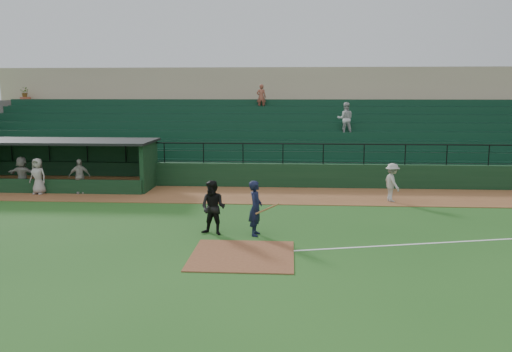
{
  "coord_description": "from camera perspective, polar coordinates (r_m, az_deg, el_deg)",
  "views": [
    {
      "loc": [
        1.37,
        -15.53,
        4.72
      ],
      "look_at": [
        0.0,
        5.0,
        1.4
      ],
      "focal_mm": 36.44,
      "sensor_mm": 36.0,
      "label": 1
    }
  ],
  "objects": [
    {
      "name": "dugout_player_a",
      "position": [
        25.63,
        -18.82,
        -0.03
      ],
      "size": [
        1.03,
        0.72,
        1.62
      ],
      "primitive_type": "imported",
      "rotation": [
        0.0,
        0.0,
        0.38
      ],
      "color": "#A39F99",
      "rests_on": "warning_track"
    },
    {
      "name": "dugout",
      "position": [
        27.65,
        -19.94,
        1.58
      ],
      "size": [
        8.9,
        3.2,
        2.42
      ],
      "color": "black",
      "rests_on": "ground"
    },
    {
      "name": "dugout_player_c",
      "position": [
        27.03,
        -24.28,
        0.18
      ],
      "size": [
        1.6,
        0.58,
        1.7
      ],
      "primitive_type": "imported",
      "rotation": [
        0.0,
        0.0,
        3.09
      ],
      "color": "gray",
      "rests_on": "warning_track"
    },
    {
      "name": "runner",
      "position": [
        23.23,
        14.72,
        -0.69
      ],
      "size": [
        0.89,
        1.21,
        1.67
      ],
      "primitive_type": "imported",
      "rotation": [
        0.0,
        0.0,
        1.84
      ],
      "color": "#A4A09A",
      "rests_on": "warning_track"
    },
    {
      "name": "warning_track",
      "position": [
        24.04,
        0.48,
        -2.12
      ],
      "size": [
        40.0,
        4.0,
        0.03
      ],
      "primitive_type": "cube",
      "color": "brown",
      "rests_on": "ground"
    },
    {
      "name": "foul_line",
      "position": [
        18.61,
        24.71,
        -6.38
      ],
      "size": [
        17.49,
        4.44,
        0.01
      ],
      "primitive_type": "cube",
      "rotation": [
        0.0,
        0.0,
        0.24
      ],
      "color": "white",
      "rests_on": "ground"
    },
    {
      "name": "ground",
      "position": [
        16.29,
        -1.18,
        -7.68
      ],
      "size": [
        90.0,
        90.0,
        0.0
      ],
      "primitive_type": "plane",
      "color": "#21511A",
      "rests_on": "ground"
    },
    {
      "name": "batter_at_plate",
      "position": [
        17.26,
        -0.04,
        -3.54
      ],
      "size": [
        1.04,
        0.72,
        1.85
      ],
      "color": "black",
      "rests_on": "ground"
    },
    {
      "name": "dugout_player_b",
      "position": [
        26.17,
        -22.82,
        -0.01
      ],
      "size": [
        0.91,
        0.68,
        1.68
      ],
      "primitive_type": "imported",
      "rotation": [
        0.0,
        0.0,
        -0.19
      ],
      "color": "#A59F9A",
      "rests_on": "warning_track"
    },
    {
      "name": "umpire",
      "position": [
        17.4,
        -4.72,
        -3.5
      ],
      "size": [
        1.05,
        0.92,
        1.83
      ],
      "primitive_type": "imported",
      "rotation": [
        0.0,
        0.0,
        -0.28
      ],
      "color": "black",
      "rests_on": "ground"
    },
    {
      "name": "home_plate_dirt",
      "position": [
        15.34,
        -1.51,
        -8.71
      ],
      "size": [
        3.0,
        3.0,
        0.03
      ],
      "primitive_type": "cube",
      "color": "brown",
      "rests_on": "ground"
    },
    {
      "name": "stadium_structure",
      "position": [
        32.11,
        1.36,
        4.85
      ],
      "size": [
        38.0,
        13.08,
        6.4
      ],
      "color": "black",
      "rests_on": "ground"
    }
  ]
}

